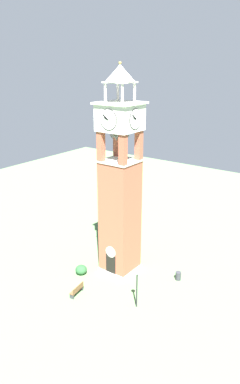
{
  "coord_description": "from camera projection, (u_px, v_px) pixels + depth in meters",
  "views": [
    {
      "loc": [
        18.49,
        -25.02,
        19.07
      ],
      "look_at": [
        0.0,
        0.0,
        8.08
      ],
      "focal_mm": 33.87,
      "sensor_mm": 36.0,
      "label": 1
    }
  ],
  "objects": [
    {
      "name": "ground",
      "position": [
        120.0,
        269.0,
        35.69
      ],
      "size": [
        80.0,
        80.0,
        0.0
      ],
      "primitive_type": "plane",
      "color": "#517547"
    },
    {
      "name": "clock_tower",
      "position": [
        120.0,
        192.0,
        33.0
      ],
      "size": [
        3.53,
        3.53,
        19.32
      ],
      "color": "#9E4C38",
      "rests_on": "ground"
    },
    {
      "name": "park_bench",
      "position": [
        77.0,
        290.0,
        31.59
      ],
      "size": [
        0.67,
        1.65,
        0.95
      ],
      "color": "brown",
      "rests_on": "ground"
    },
    {
      "name": "lamp_post",
      "position": [
        137.0,
        281.0,
        29.37
      ],
      "size": [
        0.36,
        0.36,
        3.46
      ],
      "color": "black",
      "rests_on": "ground"
    },
    {
      "name": "trash_bin",
      "position": [
        178.0,
        276.0,
        33.82
      ],
      "size": [
        0.52,
        0.52,
        0.8
      ],
      "primitive_type": "cylinder",
      "color": "#2D2D33",
      "rests_on": "ground"
    },
    {
      "name": "shrub_near_entry",
      "position": [
        81.0,
        270.0,
        34.73
      ],
      "size": [
        1.09,
        1.09,
        0.9
      ],
      "primitive_type": "ellipsoid",
      "color": "#234C28",
      "rests_on": "ground"
    }
  ]
}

